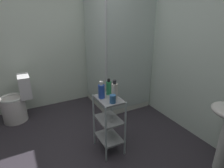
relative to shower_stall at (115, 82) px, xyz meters
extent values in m
cube|color=silver|center=(1.21, 0.62, 0.79)|extent=(4.20, 0.10, 2.50)
cube|color=silver|center=(-0.64, -1.23, 0.79)|extent=(0.10, 4.20, 2.50)
cube|color=white|center=(-0.10, 0.10, -0.41)|extent=(0.90, 0.90, 0.10)
cube|color=silver|center=(-0.10, -0.35, 0.59)|extent=(0.90, 0.02, 1.90)
cube|color=silver|center=(0.35, 0.10, 0.59)|extent=(0.02, 0.90, 1.90)
cylinder|color=silver|center=(0.35, -0.35, 0.59)|extent=(0.04, 0.04, 1.90)
cylinder|color=silver|center=(-0.10, 0.10, -0.36)|extent=(0.08, 0.08, 0.00)
cylinder|color=white|center=(-0.27, -1.75, -0.26)|extent=(0.37, 0.37, 0.40)
torus|color=white|center=(-0.27, -1.75, -0.05)|extent=(0.37, 0.37, 0.04)
cube|color=white|center=(-0.27, -1.53, 0.12)|extent=(0.35, 0.17, 0.36)
cylinder|color=silver|center=(0.90, -0.82, -0.09)|extent=(0.02, 0.02, 0.74)
cylinder|color=silver|center=(1.26, -0.82, -0.09)|extent=(0.02, 0.02, 0.74)
cylinder|color=silver|center=(0.90, -0.56, -0.09)|extent=(0.02, 0.02, 0.74)
cylinder|color=silver|center=(1.26, -0.56, -0.09)|extent=(0.02, 0.02, 0.74)
cube|color=#99999E|center=(1.08, -0.69, -0.28)|extent=(0.36, 0.26, 0.02)
cube|color=#99999E|center=(1.08, -0.69, -0.01)|extent=(0.36, 0.26, 0.02)
cube|color=#99999E|center=(1.08, -0.69, 0.27)|extent=(0.36, 0.26, 0.02)
cylinder|color=white|center=(1.13, -0.63, 0.37)|extent=(0.07, 0.07, 0.19)
cylinder|color=#333338|center=(1.13, -0.63, 0.49)|extent=(0.04, 0.04, 0.05)
cylinder|color=#319A59|center=(0.98, -0.63, 0.36)|extent=(0.06, 0.06, 0.17)
cylinder|color=black|center=(0.98, -0.63, 0.46)|extent=(0.04, 0.04, 0.04)
cylinder|color=blue|center=(1.03, -0.75, 0.36)|extent=(0.08, 0.08, 0.16)
cylinder|color=white|center=(1.03, -0.75, 0.46)|extent=(0.04, 0.04, 0.05)
cylinder|color=#3870B2|center=(1.20, -0.70, 0.32)|extent=(0.07, 0.07, 0.09)
camera|label=1|loc=(2.86, -1.58, 1.23)|focal=29.70mm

